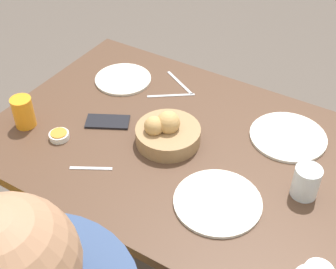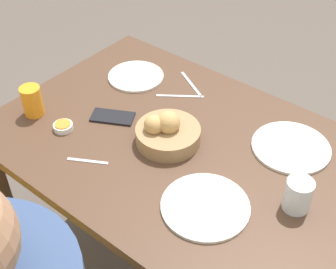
{
  "view_description": "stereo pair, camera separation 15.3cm",
  "coord_description": "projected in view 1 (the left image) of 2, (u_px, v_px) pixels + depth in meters",
  "views": [
    {
      "loc": [
        -0.57,
        1.01,
        1.75
      ],
      "look_at": [
        0.04,
        0.02,
        0.75
      ],
      "focal_mm": 50.0,
      "sensor_mm": 36.0,
      "label": 1
    },
    {
      "loc": [
        -0.7,
        0.92,
        1.75
      ],
      "look_at": [
        0.04,
        0.02,
        0.75
      ],
      "focal_mm": 50.0,
      "sensor_mm": 36.0,
      "label": 2
    }
  ],
  "objects": [
    {
      "name": "jam_bowl_honey",
      "position": [
        59.0,
        136.0,
        1.56
      ],
      "size": [
        0.07,
        0.07,
        0.02
      ],
      "color": "white",
      "rests_on": "dining_table"
    },
    {
      "name": "cell_phone",
      "position": [
        108.0,
        122.0,
        1.63
      ],
      "size": [
        0.17,
        0.14,
        0.01
      ],
      "color": "black",
      "rests_on": "dining_table"
    },
    {
      "name": "plate_near_right",
      "position": [
        123.0,
        79.0,
        1.82
      ],
      "size": [
        0.22,
        0.22,
        0.01
      ],
      "color": "silver",
      "rests_on": "dining_table"
    },
    {
      "name": "spoon_coffee",
      "position": [
        91.0,
        168.0,
        1.45
      ],
      "size": [
        0.12,
        0.08,
        0.0
      ],
      "color": "#B7B7BC",
      "rests_on": "dining_table"
    },
    {
      "name": "plate_near_left",
      "position": [
        288.0,
        137.0,
        1.56
      ],
      "size": [
        0.26,
        0.26,
        0.01
      ],
      "color": "silver",
      "rests_on": "dining_table"
    },
    {
      "name": "bread_basket",
      "position": [
        167.0,
        133.0,
        1.53
      ],
      "size": [
        0.21,
        0.21,
        0.12
      ],
      "color": "#99754C",
      "rests_on": "dining_table"
    },
    {
      "name": "juice_glass",
      "position": [
        23.0,
        112.0,
        1.58
      ],
      "size": [
        0.07,
        0.07,
        0.11
      ],
      "color": "orange",
      "rests_on": "dining_table"
    },
    {
      "name": "knife_silver",
      "position": [
        180.0,
        83.0,
        1.81
      ],
      "size": [
        0.16,
        0.1,
        0.0
      ],
      "color": "#B7B7BC",
      "rests_on": "dining_table"
    },
    {
      "name": "water_tumbler",
      "position": [
        306.0,
        182.0,
        1.34
      ],
      "size": [
        0.08,
        0.08,
        0.1
      ],
      "color": "silver",
      "rests_on": "dining_table"
    },
    {
      "name": "ground_plane",
      "position": [
        177.0,
        268.0,
        2.02
      ],
      "size": [
        10.0,
        10.0,
        0.0
      ],
      "primitive_type": "plane",
      "color": "#564C44"
    },
    {
      "name": "dining_table",
      "position": [
        180.0,
        164.0,
        1.61
      ],
      "size": [
        1.26,
        0.86,
        0.72
      ],
      "color": "#4C3323",
      "rests_on": "ground_plane"
    },
    {
      "name": "fork_silver",
      "position": [
        171.0,
        95.0,
        1.75
      ],
      "size": [
        0.15,
        0.11,
        0.0
      ],
      "color": "#B7B7BC",
      "rests_on": "dining_table"
    },
    {
      "name": "plate_far_center",
      "position": [
        218.0,
        202.0,
        1.34
      ],
      "size": [
        0.26,
        0.26,
        0.01
      ],
      "color": "silver",
      "rests_on": "dining_table"
    }
  ]
}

